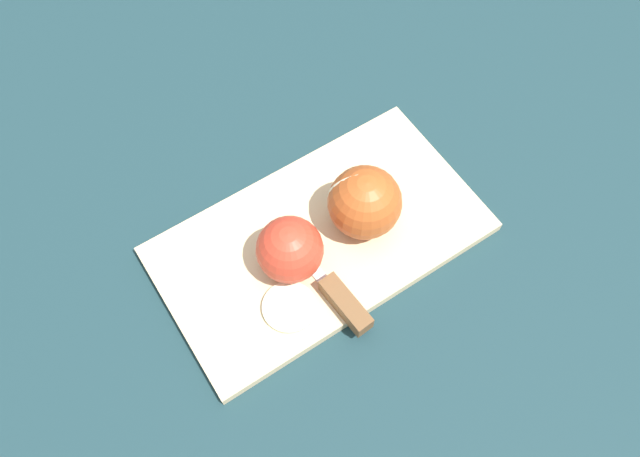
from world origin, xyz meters
TOP-DOWN VIEW (x-y plane):
  - ground_plane at (0.00, 0.00)m, footprint 4.00×4.00m
  - cutting_board at (0.00, 0.00)m, footprint 0.43×0.29m
  - apple_half_left at (-0.06, -0.00)m, footprint 0.09×0.09m
  - apple_half_right at (0.05, 0.02)m, footprint 0.08×0.08m
  - knife at (0.01, 0.09)m, footprint 0.06×0.16m
  - apple_slice at (0.07, 0.07)m, footprint 0.06×0.06m

SIDE VIEW (x-z plane):
  - ground_plane at x=0.00m, z-range 0.00..0.00m
  - cutting_board at x=0.00m, z-range 0.00..0.01m
  - apple_slice at x=0.07m, z-range 0.01..0.02m
  - knife at x=0.01m, z-range 0.01..0.04m
  - apple_half_right at x=0.05m, z-range 0.01..0.09m
  - apple_half_left at x=-0.06m, z-range 0.01..0.10m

